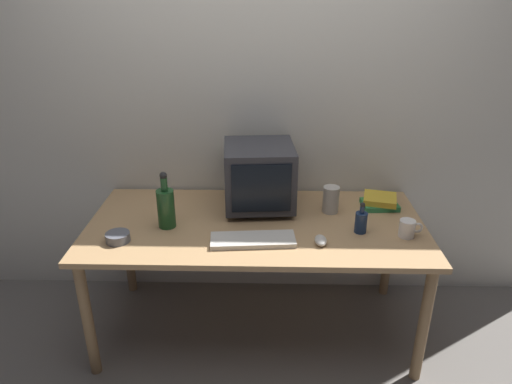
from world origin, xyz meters
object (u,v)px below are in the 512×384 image
Objects in this scene: keyboard at (253,240)px; metal_canister at (331,199)px; crt_monitor at (259,176)px; cd_spindle at (118,237)px; bottle_short at (361,221)px; book_stack at (380,202)px; computer_mouse at (321,240)px; bottle_tall at (166,207)px; mug at (408,228)px.

keyboard is 2.80× the size of metal_canister.
cd_spindle is at bearing -149.81° from crt_monitor.
metal_canister is (-0.13, 0.23, 0.01)m from bottle_short.
book_stack is at bearing 25.71° from keyboard.
crt_monitor is 1.93× the size of book_stack.
bottle_short is 1.13× the size of metal_canister.
book_stack is (0.69, 0.02, -0.16)m from crt_monitor.
computer_mouse is at bearing -5.97° from keyboard.
bottle_tall reaches higher than bottle_short.
keyboard is 0.33m from computer_mouse.
bottle_short is 1.23m from cd_spindle.
computer_mouse is at bearing -52.36° from crt_monitor.
computer_mouse is 0.59× the size of bottle_short.
bottle_short reaches higher than metal_canister.
mug is 1.45m from cd_spindle.
crt_monitor is at bearing 127.31° from computer_mouse.
bottle_short is (1.01, -0.04, -0.05)m from bottle_tall.
crt_monitor is at bearing 151.95° from bottle_short.
computer_mouse is 0.32× the size of bottle_tall.
crt_monitor is 4.15× the size of computer_mouse.
bottle_short is 0.79× the size of book_stack.
bottle_tall is (-0.46, 0.16, 0.10)m from keyboard.
metal_canister reaches higher than computer_mouse.
bottle_tall is at bearing 176.34° from mug.
keyboard is 0.55m from metal_canister.
mug is at bearing 0.89° from keyboard.
crt_monitor is 2.76× the size of metal_canister.
keyboard is at bearing -168.13° from bottle_short.
bottle_tall is at bearing 177.73° from bottle_short.
mug is at bearing -22.96° from crt_monitor.
computer_mouse is 0.83× the size of mug.
keyboard is at bearing -140.53° from metal_canister.
cd_spindle is (-0.21, -0.16, -0.09)m from bottle_tall.
computer_mouse is at bearing -11.62° from bottle_tall.
crt_monitor is 0.42m from metal_canister.
keyboard is 1.36× the size of bottle_tall.
keyboard is 0.56m from bottle_short.
crt_monitor reaches higher than cd_spindle.
crt_monitor is at bearing 81.98° from keyboard.
bottle_tall is 1.82× the size of bottle_short.
bottle_short is 1.41× the size of cd_spindle.
mug is (0.44, 0.08, 0.03)m from computer_mouse.
crt_monitor reaches higher than mug.
book_stack is 1.45m from cd_spindle.
computer_mouse is (0.33, -0.01, 0.01)m from keyboard.
crt_monitor is 0.54m from computer_mouse.
crt_monitor reaches higher than computer_mouse.
cd_spindle is (-0.67, -0.01, 0.01)m from keyboard.
book_stack is at bearing 61.60° from bottle_short.
crt_monitor is at bearing 30.19° from cd_spindle.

